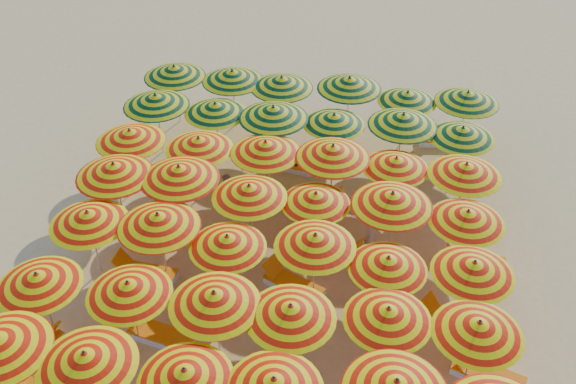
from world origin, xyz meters
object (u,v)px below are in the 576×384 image
object	(u,v)px
umbrella_8	(214,299)
umbrella_17	(474,268)
umbrella_2	(185,375)
lounger_5	(145,273)
umbrella_27	(333,152)
lounger_7	(404,317)
beachgoer_b	(226,192)
umbrella_22	(392,199)
umbrella_32	(273,112)
lounger_8	(334,248)
lounger_11	(315,199)
umbrella_28	(396,163)
umbrella_19	(179,173)
beachgoer_a	(372,230)
umbrella_41	(467,97)
umbrella_12	(88,218)
umbrella_21	(316,198)
umbrella_24	(130,136)
umbrella_15	(315,240)
lounger_10	(282,199)
umbrella_31	(215,108)
lounger_14	(414,170)
umbrella_39	(349,83)
umbrella_7	(128,288)
umbrella_36	(174,71)
umbrella_38	(282,82)
umbrella_11	(478,328)
umbrella_6	(38,280)
umbrella_26	(266,147)
umbrella_33	(334,119)
umbrella_30	(156,100)
umbrella_9	(291,311)
lounger_12	(288,164)
umbrella_3	(274,384)
lounger_13	(318,161)
umbrella_29	(466,170)
umbrella_34	(403,120)
umbrella_20	(249,191)
umbrella_1	(86,359)
umbrella_35	(462,133)
lounger_15	(441,140)
lounger_2	(35,328)
umbrella_37	(232,76)
umbrella_25	(199,143)
lounger_6	(293,285)
umbrella_13	(158,220)

from	to	relation	value
umbrella_8	umbrella_17	world-z (taller)	umbrella_8
umbrella_2	lounger_5	xyz separation A→B (m)	(-2.63, 4.31, -1.76)
umbrella_27	lounger_7	bearing A→B (deg)	-60.88
umbrella_27	beachgoer_b	world-z (taller)	umbrella_27
umbrella_22	umbrella_32	xyz separation A→B (m)	(-4.00, 3.89, 0.04)
lounger_8	lounger_11	xyz separation A→B (m)	(-0.85, 2.18, 0.00)
umbrella_8	umbrella_28	size ratio (longest dim) A/B	1.03
umbrella_19	beachgoer_a	xyz separation A→B (m)	(5.60, -0.02, -1.36)
umbrella_41	umbrella_12	bearing A→B (deg)	-141.77
umbrella_2	lounger_7	xyz separation A→B (m)	(4.57, 3.88, -1.76)
umbrella_21	umbrella_24	size ratio (longest dim) A/B	0.93
umbrella_15	lounger_10	size ratio (longest dim) A/B	1.36
umbrella_31	lounger_5	size ratio (longest dim) A/B	1.53
umbrella_12	lounger_14	bearing A→B (deg)	35.41
umbrella_22	lounger_11	xyz separation A→B (m)	(-2.34, 2.09, -1.96)
umbrella_39	umbrella_7	bearing A→B (deg)	-112.13
umbrella_17	umbrella_36	distance (m)	13.14
umbrella_15	umbrella_38	size ratio (longest dim) A/B	0.85
umbrella_2	umbrella_11	world-z (taller)	umbrella_11
umbrella_6	umbrella_26	bearing A→B (deg)	55.33
umbrella_27	lounger_8	distance (m)	2.89
umbrella_8	umbrella_33	xyz separation A→B (m)	(1.84, 8.40, -0.11)
umbrella_38	umbrella_41	world-z (taller)	umbrella_38
umbrella_30	beachgoer_a	world-z (taller)	umbrella_30
umbrella_9	umbrella_38	size ratio (longest dim) A/B	0.84
lounger_12	umbrella_3	bearing A→B (deg)	110.38
umbrella_9	umbrella_27	xyz separation A→B (m)	(0.25, 6.27, 0.16)
umbrella_19	lounger_13	bearing A→B (deg)	49.19
umbrella_8	umbrella_15	size ratio (longest dim) A/B	1.05
umbrella_2	umbrella_29	bearing A→B (deg)	53.46
umbrella_15	umbrella_34	world-z (taller)	umbrella_34
umbrella_3	beachgoer_a	size ratio (longest dim) A/B	1.74
umbrella_8	lounger_12	xyz separation A→B (m)	(0.37, 8.11, -1.88)
umbrella_20	umbrella_29	world-z (taller)	umbrella_29
umbrella_1	lounger_7	size ratio (longest dim) A/B	1.30
umbrella_3	umbrella_35	bearing A→B (deg)	67.61
umbrella_1	lounger_8	world-z (taller)	umbrella_1
umbrella_27	umbrella_35	bearing A→B (deg)	26.69
umbrella_39	umbrella_35	bearing A→B (deg)	-31.61
lounger_15	lounger_2	bearing A→B (deg)	37.54
umbrella_2	umbrella_37	bearing A→B (deg)	98.95
umbrella_32	umbrella_39	distance (m)	3.32
umbrella_1	lounger_15	distance (m)	14.93
umbrella_8	umbrella_38	size ratio (longest dim) A/B	0.89
umbrella_25	lounger_15	bearing A→B (deg)	29.32
umbrella_25	lounger_6	world-z (taller)	umbrella_25
umbrella_15	beachgoer_b	size ratio (longest dim) A/B	1.91
umbrella_6	umbrella_34	xyz separation A→B (m)	(8.40, 8.44, 0.18)
umbrella_13	beachgoer_a	distance (m)	6.04
umbrella_38	umbrella_39	distance (m)	2.39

